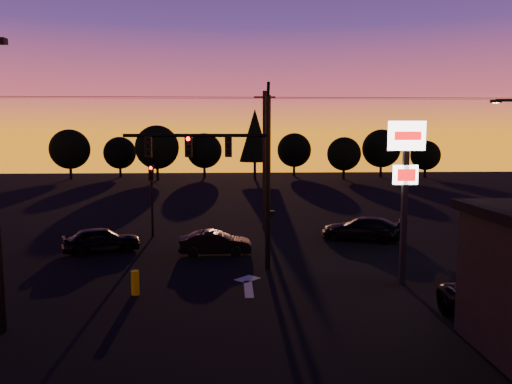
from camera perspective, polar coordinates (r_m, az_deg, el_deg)
ground at (r=19.71m, az=-2.24°, el=-11.94°), size 120.00×120.00×0.00m
lane_arrow at (r=21.30m, az=-0.92°, el=-10.47°), size 1.20×3.10×0.01m
traffic_signal_mast at (r=22.69m, az=-2.65°, el=3.28°), size 6.79×0.52×8.58m
secondary_signal at (r=30.72m, az=-11.85°, el=0.19°), size 0.30×0.31×4.35m
pylon_sign at (r=21.44m, az=16.73°, el=2.73°), size 1.50×0.28×6.80m
utility_pole_1 at (r=32.77m, az=0.98°, el=3.78°), size 1.40×0.26×9.00m
power_wires at (r=32.80m, az=0.99°, el=10.73°), size 36.00×1.22×0.07m
bollard at (r=20.40m, az=-13.65°, el=-10.04°), size 0.32×0.32×0.97m
tree_0 at (r=72.08m, az=-20.51°, el=4.60°), size 5.36×5.36×6.74m
tree_1 at (r=73.44m, az=-15.31°, el=4.33°), size 4.54×4.54×5.71m
tree_2 at (r=67.41m, az=-11.25°, el=5.04°), size 5.77×5.78×7.26m
tree_3 at (r=70.81m, az=-5.94°, el=4.71°), size 4.95×4.95×6.22m
tree_4 at (r=67.73m, az=-0.14°, el=6.49°), size 4.18×4.18×9.50m
tree_5 at (r=73.28m, az=4.39°, el=4.79°), size 4.95×4.95×6.22m
tree_6 at (r=68.42m, az=10.02°, el=4.30°), size 4.54×4.54×5.71m
tree_7 at (r=72.83m, az=14.13°, el=4.84°), size 5.36×5.36×6.74m
tree_8 at (r=73.90m, az=18.80°, el=3.98°), size 4.12×4.12×5.19m
car_left at (r=27.82m, az=-17.21°, el=-5.21°), size 4.30×2.88×1.36m
car_mid at (r=26.18m, az=-4.66°, el=-5.81°), size 3.74×1.33×1.23m
car_right at (r=30.15m, az=12.04°, el=-4.12°), size 5.12×3.57×1.38m
suv_parked at (r=17.99m, az=26.25°, el=-12.18°), size 2.46×5.06×1.39m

